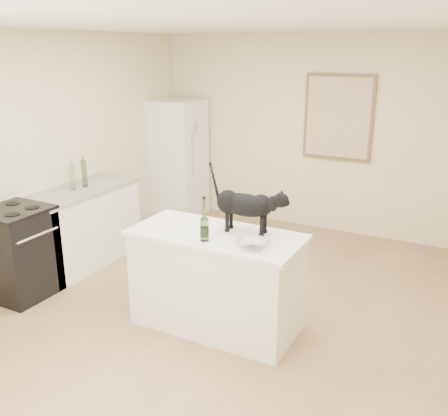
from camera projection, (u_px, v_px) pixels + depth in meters
floor at (218, 312)px, 4.82m from camera, size 5.50×5.50×0.00m
ceiling at (216, 24)px, 4.01m from camera, size 5.50×5.50×0.00m
wall_back at (315, 135)px, 6.72m from camera, size 4.50×0.00×4.50m
wall_left at (34, 156)px, 5.42m from camera, size 0.00×5.50×5.50m
island_base at (216, 282)px, 4.47m from camera, size 1.44×0.67×0.86m
island_top at (216, 235)px, 4.33m from camera, size 1.50×0.70×0.04m
left_cabinets at (82, 228)px, 5.80m from camera, size 0.60×1.40×0.86m
left_countertop at (78, 190)px, 5.67m from camera, size 0.62×1.44×0.04m
stove at (18, 253)px, 5.04m from camera, size 0.60×0.60×0.90m
fridge at (178, 158)px, 7.40m from camera, size 0.68×0.68×1.70m
artwork_frame at (338, 117)px, 6.49m from camera, size 0.90×0.03×1.10m
artwork_canvas at (338, 118)px, 6.47m from camera, size 0.82×0.00×1.02m
black_cat at (245, 208)px, 4.28m from camera, size 0.64×0.25×0.44m
wine_bottle at (204, 222)px, 4.11m from camera, size 0.08×0.08×0.33m
glass_bowl at (253, 245)px, 3.99m from camera, size 0.31×0.31×0.07m
fridge_paper at (197, 128)px, 7.09m from camera, size 0.05×0.12×0.16m
counter_bottle_cluster at (79, 175)px, 5.64m from camera, size 0.09×0.22×0.31m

